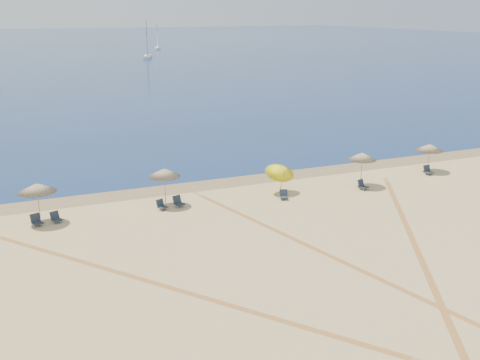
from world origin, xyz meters
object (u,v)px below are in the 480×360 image
object	(u,v)px
umbrella_3	(280,170)
sailboat_0	(157,42)
sailboat_2	(147,47)
chair_5	(178,202)
umbrella_5	(430,147)
chair_6	(284,195)
umbrella_2	(164,172)
chair_2	(36,220)
chair_8	(428,170)
chair_4	(161,205)
umbrella_1	(37,188)
umbrella_4	(362,156)
chair_7	(362,185)
chair_3	(56,218)

from	to	relation	value
umbrella_3	sailboat_0	size ratio (longest dim) A/B	0.29
sailboat_2	chair_5	bearing A→B (deg)	-84.18
umbrella_5	chair_6	size ratio (longest dim) A/B	2.95
umbrella_2	chair_2	bearing A→B (deg)	-175.85
umbrella_5	chair_2	size ratio (longest dim) A/B	2.74
chair_6	chair_5	bearing A→B (deg)	-168.81
umbrella_2	sailboat_2	xyz separation A→B (m)	(29.44, 121.46, 0.80)
sailboat_0	chair_8	bearing A→B (deg)	-87.06
umbrella_2	chair_4	size ratio (longest dim) A/B	3.24
umbrella_1	umbrella_5	world-z (taller)	umbrella_1
umbrella_2	umbrella_5	bearing A→B (deg)	-0.19
sailboat_0	chair_5	bearing A→B (deg)	-94.34
chair_2	chair_8	distance (m)	29.81
chair_6	chair_8	size ratio (longest dim) A/B	1.10
umbrella_3	sailboat_0	world-z (taller)	sailboat_0
chair_5	umbrella_2	bearing A→B (deg)	124.06
umbrella_3	umbrella_5	distance (m)	13.82
umbrella_4	chair_7	distance (m)	2.15
umbrella_1	chair_8	distance (m)	29.62
chair_2	chair_6	bearing A→B (deg)	-24.00
umbrella_1	umbrella_4	world-z (taller)	umbrella_4
chair_2	sailboat_0	bearing A→B (deg)	53.00
chair_7	sailboat_2	distance (m)	124.56
umbrella_5	chair_3	size ratio (longest dim) A/B	2.83
chair_2	chair_6	size ratio (longest dim) A/B	1.08
umbrella_3	chair_7	world-z (taller)	umbrella_3
chair_2	sailboat_2	world-z (taller)	sailboat_2
chair_4	chair_3	bearing A→B (deg)	154.46
chair_3	chair_7	xyz separation A→B (m)	(21.49, -1.66, 0.02)
umbrella_3	sailboat_2	bearing A→B (deg)	80.18
chair_4	chair_2	bearing A→B (deg)	155.57
umbrella_2	sailboat_2	bearing A→B (deg)	76.38
chair_2	chair_6	world-z (taller)	chair_2
chair_4	chair_5	size ratio (longest dim) A/B	0.95
umbrella_3	chair_4	world-z (taller)	umbrella_3
umbrella_3	umbrella_5	size ratio (longest dim) A/B	1.03
umbrella_2	chair_3	bearing A→B (deg)	-176.08
chair_3	chair_2	bearing A→B (deg)	162.35
sailboat_0	chair_4	bearing A→B (deg)	-94.73
chair_2	chair_3	world-z (taller)	chair_2
umbrella_3	chair_6	distance (m)	1.98
umbrella_2	umbrella_3	distance (m)	8.34
sailboat_0	chair_7	bearing A→B (deg)	-89.52
sailboat_2	umbrella_3	bearing A→B (deg)	-80.76
chair_3	chair_7	bearing A→B (deg)	-27.59
sailboat_0	umbrella_3	bearing A→B (deg)	-91.72
chair_5	chair_7	xyz separation A→B (m)	(13.60, -1.58, -0.00)
umbrella_5	chair_7	bearing A→B (deg)	-165.06
umbrella_4	chair_5	size ratio (longest dim) A/B	3.08
umbrella_5	chair_5	xyz separation A→B (m)	(-21.38, -0.49, -1.68)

